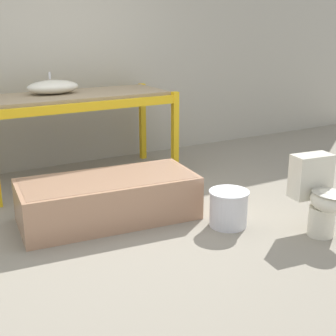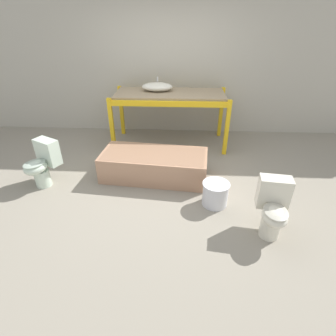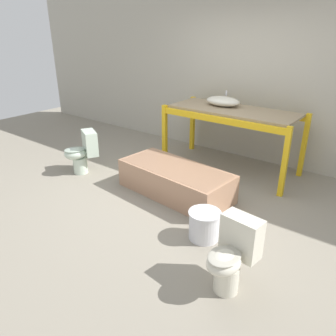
{
  "view_description": "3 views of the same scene",
  "coord_description": "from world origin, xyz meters",
  "views": [
    {
      "loc": [
        -1.62,
        -3.74,
        1.76
      ],
      "look_at": [
        0.18,
        -0.59,
        0.63
      ],
      "focal_mm": 50.0,
      "sensor_mm": 36.0,
      "label": 1
    },
    {
      "loc": [
        0.3,
        -3.49,
        2.24
      ],
      "look_at": [
        0.14,
        -0.55,
        0.5
      ],
      "focal_mm": 28.0,
      "sensor_mm": 36.0,
      "label": 2
    },
    {
      "loc": [
        2.32,
        -3.31,
        2.18
      ],
      "look_at": [
        0.17,
        -0.5,
        0.65
      ],
      "focal_mm": 35.0,
      "sensor_mm": 36.0,
      "label": 3
    }
  ],
  "objects": [
    {
      "name": "bathtub_main",
      "position": [
        -0.1,
        0.03,
        0.23
      ],
      "size": [
        1.67,
        0.86,
        0.41
      ],
      "rotation": [
        0.0,
        0.0,
        -0.09
      ],
      "color": "tan",
      "rests_on": "ground_plane"
    },
    {
      "name": "sink_basin",
      "position": [
        -0.16,
        1.39,
        1.08
      ],
      "size": [
        0.57,
        0.35,
        0.23
      ],
      "color": "silver",
      "rests_on": "shelving_rack"
    },
    {
      "name": "toilet_near",
      "position": [
        1.36,
        -1.13,
        0.36
      ],
      "size": [
        0.37,
        0.54,
        0.68
      ],
      "rotation": [
        0.0,
        0.0,
        -0.13
      ],
      "color": "silver",
      "rests_on": "ground_plane"
    },
    {
      "name": "shelving_rack",
      "position": [
        0.08,
        1.3,
        0.87
      ],
      "size": [
        2.11,
        0.92,
        1.0
      ],
      "color": "yellow",
      "rests_on": "ground_plane"
    },
    {
      "name": "toilet_far",
      "position": [
        -1.72,
        -0.26,
        0.36
      ],
      "size": [
        0.51,
        0.6,
        0.68
      ],
      "rotation": [
        0.0,
        0.0,
        -0.48
      ],
      "color": "silver",
      "rests_on": "ground_plane"
    },
    {
      "name": "warehouse_wall_rear",
      "position": [
        0.0,
        2.0,
        1.6
      ],
      "size": [
        10.8,
        0.08,
        3.2
      ],
      "color": "#B2AD9E",
      "rests_on": "ground_plane"
    },
    {
      "name": "bucket_white",
      "position": [
        0.78,
        -0.63,
        0.17
      ],
      "size": [
        0.36,
        0.36,
        0.33
      ],
      "color": "silver",
      "rests_on": "ground_plane"
    },
    {
      "name": "ground_plane",
      "position": [
        0.0,
        0.0,
        0.0
      ],
      "size": [
        12.0,
        12.0,
        0.0
      ],
      "primitive_type": "plane",
      "color": "gray"
    }
  ]
}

